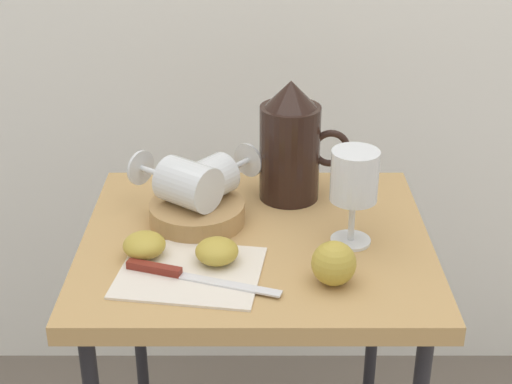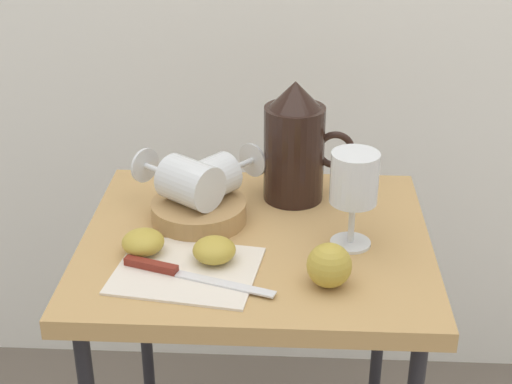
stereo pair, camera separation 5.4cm
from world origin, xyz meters
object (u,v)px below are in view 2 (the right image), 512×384
at_px(basket_tray, 199,211).
at_px(wine_glass_tipped_near, 211,178).
at_px(pitcher, 295,152).
at_px(wine_glass_upright, 354,183).
at_px(table, 256,273).
at_px(apple_half_right, 214,250).
at_px(knife, 176,271).
at_px(wine_glass_tipped_far, 188,182).
at_px(apple_half_left, 143,242).
at_px(apple_whole, 329,265).

height_order(basket_tray, wine_glass_tipped_near, wine_glass_tipped_near).
xyz_separation_m(pitcher, wine_glass_upright, (0.09, -0.16, 0.02)).
xyz_separation_m(basket_tray, wine_glass_upright, (0.25, -0.07, 0.09)).
distance_m(table, apple_half_right, 0.14).
bearing_deg(knife, table, 47.87).
bearing_deg(wine_glass_tipped_far, apple_half_left, -117.90).
distance_m(pitcher, apple_half_left, 0.32).
distance_m(wine_glass_upright, knife, 0.30).
bearing_deg(apple_half_right, basket_tray, 106.52).
bearing_deg(apple_half_right, pitcher, 62.40).
bearing_deg(apple_whole, apple_half_right, 163.07).
distance_m(table, wine_glass_tipped_near, 0.17).
bearing_deg(wine_glass_tipped_far, wine_glass_upright, -13.20).
height_order(wine_glass_tipped_near, apple_half_left, wine_glass_tipped_near).
distance_m(table, apple_whole, 0.20).
height_order(table, knife, knife).
bearing_deg(apple_half_left, apple_half_right, -9.42).
bearing_deg(wine_glass_tipped_far, basket_tray, 14.26).
distance_m(wine_glass_tipped_near, wine_glass_tipped_far, 0.04).
distance_m(wine_glass_tipped_near, apple_half_left, 0.17).
height_order(wine_glass_tipped_near, wine_glass_tipped_far, wine_glass_tipped_far).
bearing_deg(table, wine_glass_tipped_far, 158.21).
distance_m(wine_glass_upright, apple_half_left, 0.33).
bearing_deg(pitcher, apple_half_right, -117.60).
relative_size(table, apple_whole, 10.61).
height_order(basket_tray, pitcher, pitcher).
distance_m(basket_tray, wine_glass_tipped_near, 0.06).
bearing_deg(apple_half_right, knife, -142.07).
relative_size(table, apple_half_left, 10.61).
bearing_deg(basket_tray, pitcher, 31.17).
distance_m(basket_tray, pitcher, 0.20).
distance_m(wine_glass_tipped_far, apple_half_right, 0.15).
bearing_deg(knife, wine_glass_tipped_near, 79.98).
distance_m(apple_half_left, knife, 0.08).
bearing_deg(apple_half_left, wine_glass_tipped_near, 54.83).
relative_size(apple_half_right, apple_whole, 1.00).
height_order(table, pitcher, pitcher).
bearing_deg(table, wine_glass_upright, -6.32).
height_order(pitcher, apple_whole, pitcher).
bearing_deg(wine_glass_upright, wine_glass_tipped_near, 159.98).
relative_size(apple_whole, knife, 0.28).
relative_size(wine_glass_upright, apple_half_right, 2.40).
height_order(wine_glass_tipped_far, apple_half_left, wine_glass_tipped_far).
height_order(basket_tray, apple_whole, apple_whole).
bearing_deg(apple_whole, wine_glass_upright, 71.84).
distance_m(table, wine_glass_upright, 0.23).
xyz_separation_m(table, wine_glass_upright, (0.15, -0.02, 0.18)).
height_order(apple_half_right, knife, apple_half_right).
height_order(pitcher, wine_glass_tipped_far, pitcher).
bearing_deg(apple_half_left, basket_tray, 57.22).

